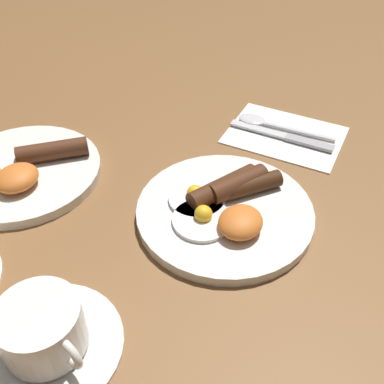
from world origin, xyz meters
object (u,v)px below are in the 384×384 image
breakfast_plate_near (226,208)px  breakfast_plate_far (23,171)px  teacup_near (44,333)px  knife (287,137)px  spoon (262,122)px

breakfast_plate_near → breakfast_plate_far: 0.31m
teacup_near → knife: teacup_near is taller
spoon → teacup_near: bearing=81.8°
spoon → knife: bearing=154.6°
knife → spoon: 0.06m
breakfast_plate_far → breakfast_plate_near: bearing=-75.1°
breakfast_plate_far → spoon: 0.40m
breakfast_plate_near → teacup_near: size_ratio=1.54×
breakfast_plate_near → teacup_near: (-0.27, 0.07, 0.01)m
teacup_near → knife: size_ratio=0.88×
breakfast_plate_near → knife: size_ratio=1.35×
teacup_near → knife: bearing=-8.8°
breakfast_plate_far → spoon: (0.31, -0.25, -0.00)m
breakfast_plate_far → knife: breakfast_plate_far is taller
breakfast_plate_near → breakfast_plate_far: same height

